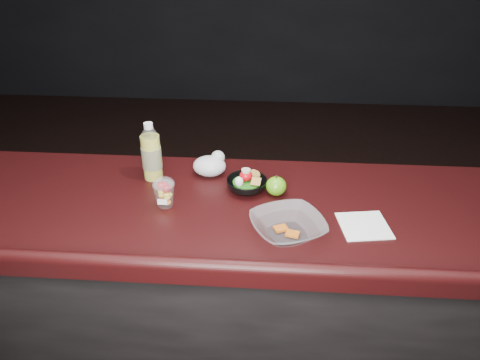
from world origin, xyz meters
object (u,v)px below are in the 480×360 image
at_px(green_apple, 276,186).
at_px(takeout_bowl, 288,227).
at_px(lemonade_bottle, 152,155).
at_px(fruit_cup, 164,192).
at_px(snack_bowl, 246,184).

distance_m(green_apple, takeout_bowl, 0.25).
relative_size(lemonade_bottle, takeout_bowl, 0.75).
relative_size(green_apple, takeout_bowl, 0.26).
bearing_deg(fruit_cup, green_apple, 14.49).
xyz_separation_m(green_apple, takeout_bowl, (0.04, -0.24, -0.01)).
distance_m(lemonade_bottle, takeout_bowl, 0.62).
bearing_deg(green_apple, lemonade_bottle, 169.42).
height_order(green_apple, takeout_bowl, green_apple).
xyz_separation_m(lemonade_bottle, snack_bowl, (0.37, -0.07, -0.07)).
distance_m(snack_bowl, takeout_bowl, 0.30).
bearing_deg(green_apple, snack_bowl, 169.55).
height_order(lemonade_bottle, fruit_cup, lemonade_bottle).
height_order(fruit_cup, green_apple, fruit_cup).
relative_size(lemonade_bottle, green_apple, 2.92).
bearing_deg(lemonade_bottle, snack_bowl, -10.62).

